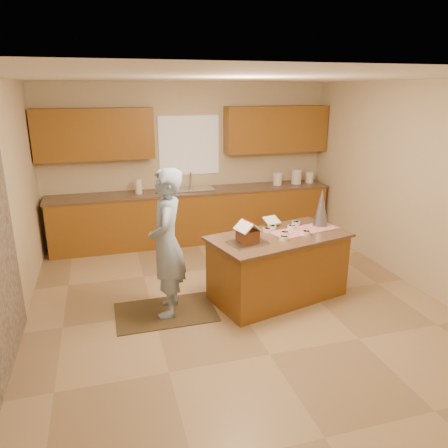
{
  "coord_description": "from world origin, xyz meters",
  "views": [
    {
      "loc": [
        -1.49,
        -4.61,
        2.59
      ],
      "look_at": [
        -0.1,
        0.2,
        1.0
      ],
      "focal_mm": 34.29,
      "sensor_mm": 36.0,
      "label": 1
    }
  ],
  "objects_px": {
    "island_base": "(278,268)",
    "boy": "(167,243)",
    "tinsel_tree": "(321,207)",
    "gingerbread_house": "(248,234)"
  },
  "relations": [
    {
      "from": "island_base",
      "to": "tinsel_tree",
      "type": "relative_size",
      "value": 3.27
    },
    {
      "from": "tinsel_tree",
      "to": "boy",
      "type": "relative_size",
      "value": 0.29
    },
    {
      "from": "island_base",
      "to": "tinsel_tree",
      "type": "xyz_separation_m",
      "value": [
        0.68,
        0.22,
        0.69
      ]
    },
    {
      "from": "island_base",
      "to": "boy",
      "type": "xyz_separation_m",
      "value": [
        -1.41,
        -0.02,
        0.48
      ]
    },
    {
      "from": "gingerbread_house",
      "to": "island_base",
      "type": "bearing_deg",
      "value": 19.39
    },
    {
      "from": "island_base",
      "to": "tinsel_tree",
      "type": "distance_m",
      "value": 1.0
    },
    {
      "from": "boy",
      "to": "tinsel_tree",
      "type": "bearing_deg",
      "value": 110.16
    },
    {
      "from": "gingerbread_house",
      "to": "boy",
      "type": "bearing_deg",
      "value": 170.81
    },
    {
      "from": "boy",
      "to": "gingerbread_house",
      "type": "relative_size",
      "value": 5.64
    },
    {
      "from": "island_base",
      "to": "gingerbread_house",
      "type": "bearing_deg",
      "value": -174.81
    }
  ]
}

